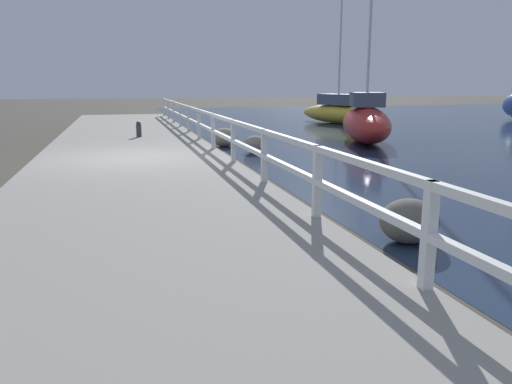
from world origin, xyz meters
TOP-DOWN VIEW (x-y plane):
  - ground_plane at (0.00, 0.00)m, footprint 120.00×120.00m
  - dock_walkway at (0.00, 0.00)m, footprint 4.58×36.00m
  - railing at (2.19, -0.00)m, footprint 0.10×32.50m
  - boulder_water_edge at (3.50, 1.69)m, footprint 0.66×0.59m
  - boulder_far_strip at (2.92, 3.31)m, footprint 0.79×0.71m
  - boulder_upstream at (3.15, -6.94)m, footprint 0.75×0.67m
  - boulder_downstream at (3.33, 4.81)m, footprint 0.58×0.53m
  - mooring_bollard at (0.34, 4.88)m, footprint 0.17×0.17m
  - sailboat_yellow at (10.40, 11.14)m, footprint 2.76×5.71m
  - sailboat_red at (7.83, 3.25)m, footprint 3.24×5.54m

SIDE VIEW (x-z plane):
  - ground_plane at x=0.00m, z-range 0.00..0.00m
  - dock_walkway at x=0.00m, z-range 0.00..0.22m
  - boulder_downstream at x=3.33m, z-range 0.00..0.44m
  - boulder_water_edge at x=3.50m, z-range 0.00..0.49m
  - boulder_upstream at x=3.15m, z-range 0.00..0.56m
  - boulder_far_strip at x=2.92m, z-range 0.00..0.59m
  - mooring_bollard at x=0.34m, z-range 0.23..0.75m
  - sailboat_yellow at x=10.40m, z-range -2.93..4.12m
  - sailboat_red at x=7.83m, z-range -3.15..4.52m
  - railing at x=2.19m, z-range 0.39..1.34m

